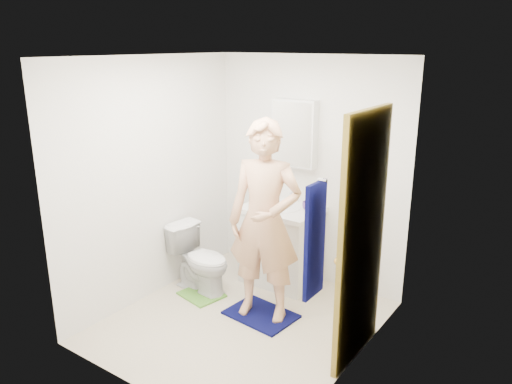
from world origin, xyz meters
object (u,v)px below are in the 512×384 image
medicine_cabinet (294,133)px  toilet (201,259)px  soap_dispenser (256,195)px  towel (315,241)px  man (265,222)px  toothbrush_cup (307,206)px  vanity_cabinet (281,247)px

medicine_cabinet → toilet: (-0.58, -0.87, -1.25)m
soap_dispenser → towel: bearing=-44.3°
towel → man: 1.24m
man → toothbrush_cup: bearing=74.9°
medicine_cabinet → towel: 2.11m
medicine_cabinet → soap_dispenser: medicine_cabinet is taller
soap_dispenser → toothbrush_cup: (0.56, 0.13, -0.05)m
vanity_cabinet → medicine_cabinet: bearing=90.0°
vanity_cabinet → soap_dispenser: 0.62m
vanity_cabinet → medicine_cabinet: medicine_cabinet is taller
medicine_cabinet → toothbrush_cup: size_ratio=6.42×
vanity_cabinet → man: man is taller
medicine_cabinet → toilet: size_ratio=1.00×
toilet → towel: bearing=-109.4°
vanity_cabinet → towel: size_ratio=1.00×
vanity_cabinet → towel: bearing=-51.5°
medicine_cabinet → toothbrush_cup: (0.26, -0.14, -0.71)m
medicine_cabinet → towel: (1.18, -1.71, -0.35)m
toothbrush_cup → towel: bearing=-59.5°
medicine_cabinet → soap_dispenser: (-0.30, -0.27, -0.66)m
toilet → toothbrush_cup: size_ratio=6.40×
toilet → soap_dispenser: size_ratio=3.82×
towel → man: size_ratio=0.43×
toilet → man: bearing=-87.8°
medicine_cabinet → towel: medicine_cabinet is taller
vanity_cabinet → soap_dispenser: soap_dispenser is taller
medicine_cabinet → man: 1.16m
vanity_cabinet → towel: 2.08m
soap_dispenser → man: 0.87m
vanity_cabinet → toilet: size_ratio=1.15×
vanity_cabinet → medicine_cabinet: 1.22m
medicine_cabinet → man: medicine_cabinet is taller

